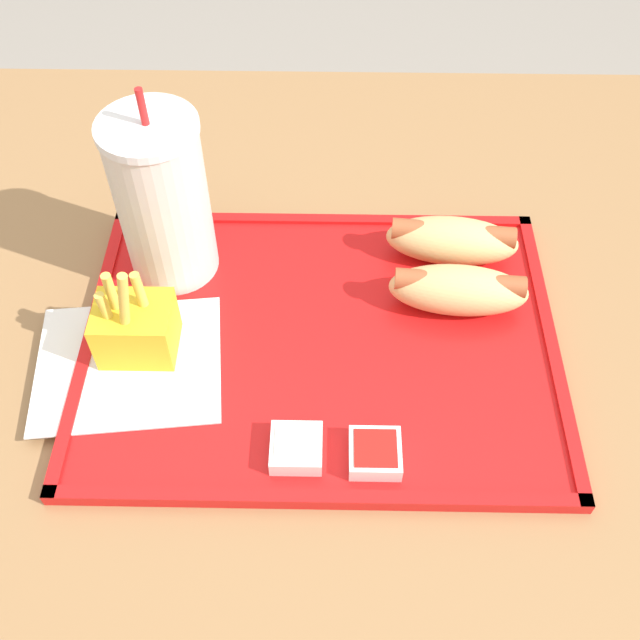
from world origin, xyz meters
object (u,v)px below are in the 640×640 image
object	(u,v)px
fries_carton	(135,328)
sauce_cup_mayo	(296,448)
hot_dog_near	(458,289)
soda_cup	(163,200)
hot_dog_far	(452,240)
sauce_cup_ketchup	(375,453)

from	to	relation	value
fries_carton	sauce_cup_mayo	bearing A→B (deg)	-35.78
hot_dog_near	soda_cup	bearing A→B (deg)	169.53
soda_cup	fries_carton	bearing A→B (deg)	-99.59
hot_dog_far	sauce_cup_ketchup	world-z (taller)	hot_dog_far
hot_dog_far	sauce_cup_ketchup	distance (m)	0.25
hot_dog_near	sauce_cup_mayo	distance (m)	0.23
sauce_cup_ketchup	fries_carton	bearing A→B (deg)	152.60
fries_carton	sauce_cup_ketchup	world-z (taller)	fries_carton
soda_cup	fries_carton	xyz separation A→B (m)	(-0.02, -0.11, -0.06)
hot_dog_far	fries_carton	bearing A→B (deg)	-157.76
sauce_cup_mayo	hot_dog_near	bearing A→B (deg)	47.69
hot_dog_far	fries_carton	world-z (taller)	fries_carton
hot_dog_near	sauce_cup_ketchup	size ratio (longest dim) A/B	3.14
soda_cup	hot_dog_near	size ratio (longest dim) A/B	1.52
soda_cup	sauce_cup_ketchup	size ratio (longest dim) A/B	4.78
sauce_cup_mayo	sauce_cup_ketchup	world-z (taller)	same
soda_cup	hot_dog_near	xyz separation A→B (m)	(0.29, -0.05, -0.06)
fries_carton	soda_cup	bearing A→B (deg)	80.41
hot_dog_near	fries_carton	size ratio (longest dim) A/B	1.18
fries_carton	sauce_cup_mayo	distance (m)	0.19
fries_carton	sauce_cup_ketchup	distance (m)	0.25
hot_dog_far	hot_dog_near	world-z (taller)	same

